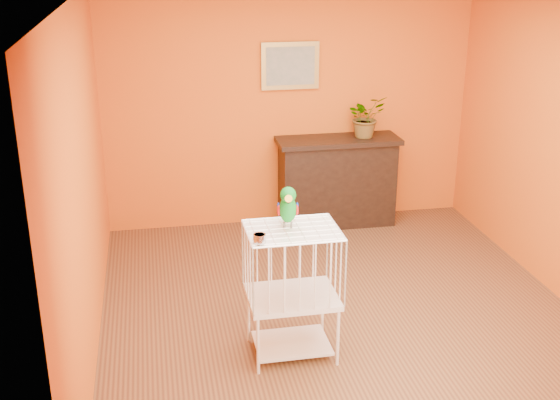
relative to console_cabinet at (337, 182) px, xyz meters
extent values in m
plane|color=brown|center=(-0.49, -2.02, -0.50)|extent=(4.50, 4.50, 0.00)
plane|color=#D05B13|center=(-0.49, 0.23, 0.80)|extent=(4.00, 0.00, 4.00)
plane|color=#D05B13|center=(-0.49, -4.27, 0.80)|extent=(4.00, 0.00, 4.00)
plane|color=#D05B13|center=(-2.49, -2.02, 0.80)|extent=(0.00, 4.50, 4.50)
cube|color=black|center=(0.00, 0.00, -0.03)|extent=(1.25, 0.42, 0.94)
cube|color=black|center=(0.00, 0.00, 0.47)|extent=(1.33, 0.48, 0.05)
cube|color=black|center=(0.00, -0.18, -0.03)|extent=(0.87, 0.02, 0.47)
cube|color=maroon|center=(-0.26, -0.05, -0.13)|extent=(0.05, 0.19, 0.29)
cube|color=#284A25|center=(-0.17, -0.05, -0.13)|extent=(0.05, 0.19, 0.29)
cube|color=maroon|center=(-0.08, -0.05, -0.13)|extent=(0.05, 0.19, 0.29)
cube|color=#284A25|center=(0.02, -0.05, -0.13)|extent=(0.05, 0.19, 0.29)
cube|color=maroon|center=(0.13, -0.05, -0.13)|extent=(0.05, 0.19, 0.29)
imported|color=#26722D|center=(0.30, 0.01, 0.67)|extent=(0.52, 0.55, 0.35)
cube|color=#A8843C|center=(-0.49, 0.20, 1.25)|extent=(0.62, 0.03, 0.50)
cube|color=gray|center=(-0.49, 0.19, 1.25)|extent=(0.52, 0.01, 0.40)
cube|color=white|center=(-1.01, -2.49, -0.41)|extent=(0.57, 0.44, 0.02)
cube|color=white|center=(-1.01, -2.49, -0.01)|extent=(0.67, 0.52, 0.04)
cube|color=white|center=(-1.01, -2.49, 0.53)|extent=(0.67, 0.52, 0.01)
cylinder|color=white|center=(-1.31, -2.72, -0.26)|extent=(0.02, 0.02, 0.46)
cylinder|color=white|center=(-0.71, -2.72, -0.26)|extent=(0.02, 0.02, 0.46)
cylinder|color=white|center=(-1.32, -2.26, -0.26)|extent=(0.02, 0.02, 0.46)
cylinder|color=white|center=(-0.72, -2.26, -0.26)|extent=(0.02, 0.02, 0.46)
cylinder|color=silver|center=(-1.29, -2.69, 0.57)|extent=(0.09, 0.09, 0.06)
cylinder|color=#59544C|center=(-1.07, -2.45, 0.56)|extent=(0.01, 0.01, 0.05)
cylinder|color=#59544C|center=(-1.02, -2.45, 0.56)|extent=(0.01, 0.01, 0.05)
ellipsoid|color=#0A8126|center=(-1.04, -2.45, 0.68)|extent=(0.15, 0.20, 0.23)
ellipsoid|color=#0A8126|center=(-1.05, -2.49, 0.80)|extent=(0.13, 0.14, 0.11)
cone|color=#FAA415|center=(-1.06, -2.54, 0.79)|extent=(0.07, 0.08, 0.07)
cone|color=black|center=(-1.05, -2.53, 0.77)|extent=(0.03, 0.03, 0.03)
sphere|color=black|center=(-1.09, -2.50, 0.81)|extent=(0.02, 0.02, 0.02)
sphere|color=black|center=(-1.01, -2.51, 0.81)|extent=(0.02, 0.02, 0.02)
ellipsoid|color=#A50C0C|center=(-1.10, -2.43, 0.67)|extent=(0.04, 0.07, 0.08)
ellipsoid|color=navy|center=(-0.98, -2.45, 0.67)|extent=(0.04, 0.07, 0.08)
cone|color=#0A8126|center=(-1.03, -2.37, 0.60)|extent=(0.10, 0.17, 0.13)
camera|label=1|loc=(-1.97, -7.07, 2.50)|focal=45.00mm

